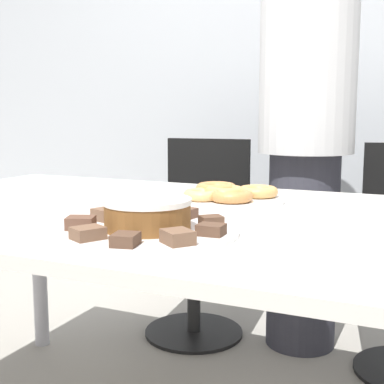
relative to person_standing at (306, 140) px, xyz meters
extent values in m
cube|color=#B2B7BC|center=(-0.13, 0.69, 0.42)|extent=(8.00, 0.05, 2.60)
cube|color=silver|center=(-0.13, -0.94, -0.16)|extent=(1.87, 1.05, 0.03)
cylinder|color=silver|center=(-1.01, -0.47, -0.53)|extent=(0.06, 0.06, 0.70)
cylinder|color=#383842|center=(0.00, 0.00, -0.47)|extent=(0.29, 0.29, 0.83)
cylinder|color=silver|center=(0.00, 0.00, 0.27)|extent=(0.39, 0.39, 0.65)
cylinder|color=black|center=(-0.46, -0.10, -0.87)|extent=(0.44, 0.44, 0.01)
cylinder|color=#262626|center=(-0.46, -0.10, -0.67)|extent=(0.06, 0.06, 0.39)
cube|color=black|center=(-0.46, -0.10, -0.45)|extent=(0.48, 0.48, 0.04)
cube|color=black|center=(-0.48, 0.11, -0.22)|extent=(0.40, 0.07, 0.42)
cylinder|color=white|center=(-0.07, -1.21, -0.14)|extent=(0.39, 0.39, 0.01)
cylinder|color=white|center=(-0.07, -0.74, -0.14)|extent=(0.35, 0.35, 0.01)
cylinder|color=brown|center=(-0.07, -1.21, -0.11)|extent=(0.19, 0.19, 0.06)
cylinder|color=white|center=(-0.07, -1.21, -0.08)|extent=(0.19, 0.19, 0.01)
cube|color=brown|center=(-0.14, -1.34, -0.13)|extent=(0.07, 0.08, 0.02)
cube|color=#513828|center=(-0.04, -1.35, -0.13)|extent=(0.06, 0.06, 0.02)
cube|color=brown|center=(0.05, -1.30, -0.13)|extent=(0.08, 0.08, 0.03)
cube|color=#513828|center=(0.08, -1.20, -0.13)|extent=(0.06, 0.05, 0.02)
cube|color=#513828|center=(0.04, -1.11, -0.13)|extent=(0.06, 0.06, 0.02)
cube|color=brown|center=(-0.05, -1.06, -0.13)|extent=(0.05, 0.06, 0.02)
cube|color=#513828|center=(-0.15, -1.09, -0.13)|extent=(0.06, 0.06, 0.02)
cube|color=brown|center=(-0.21, -1.16, -0.13)|extent=(0.06, 0.06, 0.03)
cube|color=brown|center=(-0.20, -1.26, -0.13)|extent=(0.07, 0.07, 0.03)
torus|color=tan|center=(-0.07, -0.74, -0.12)|extent=(0.12, 0.12, 0.04)
torus|color=#E5AD66|center=(-0.12, -0.80, -0.12)|extent=(0.11, 0.11, 0.03)
torus|color=#C68447|center=(-0.03, -0.79, -0.12)|extent=(0.12, 0.12, 0.03)
torus|color=tan|center=(0.01, -0.67, -0.12)|extent=(0.12, 0.12, 0.03)
torus|color=#C68447|center=(-0.11, -0.71, -0.12)|extent=(0.13, 0.13, 0.04)
camera|label=1|loc=(0.48, -2.19, 0.11)|focal=50.00mm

